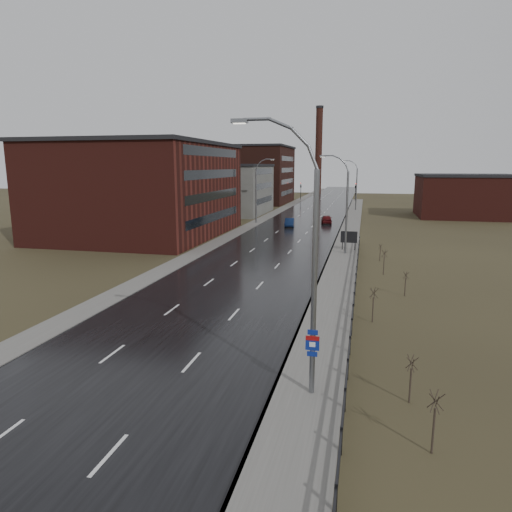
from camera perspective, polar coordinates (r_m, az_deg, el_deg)
The scene contains 26 objects.
ground at distance 22.45m, azimuth -17.65°, elevation -16.20°, with size 320.00×320.00×0.00m, color #2D2819.
road at distance 78.31m, azimuth 5.38°, elevation 3.75°, with size 14.00×300.00×0.06m, color black.
sidewalk_right at distance 52.91m, azimuth 10.81°, elevation 0.07°, with size 3.20×180.00×0.18m, color #595651.
curb_right at distance 53.00m, azimuth 9.17°, elevation 0.14°, with size 0.16×180.00×0.18m, color slate.
sidewalk_left at distance 79.84m, azimuth -0.47°, elevation 3.97°, with size 2.40×260.00×0.12m, color #595651.
warehouse_near at distance 69.64m, azimuth -13.90°, elevation 8.12°, with size 22.44×28.56×13.50m.
warehouse_mid at distance 99.28m, azimuth -3.51°, elevation 8.38°, with size 16.32×20.40×10.50m.
warehouse_far at distance 129.40m, azimuth -1.78°, elevation 10.16°, with size 26.52×24.48×15.50m.
building_right at distance 100.99m, azimuth 24.70°, elevation 6.87°, with size 18.36×16.32×8.50m.
smokestack at distance 167.83m, azimuth 7.83°, elevation 12.95°, with size 2.70×2.70×30.70m.
streetlight_main at distance 19.47m, azimuth 6.40°, elevation -0.95°, with size 3.91×0.29×12.11m.
streetlight_right_mid at distance 53.13m, azimuth 10.98°, elevation 6.37°, with size 3.36×0.28×11.35m.
streetlight_left at distance 81.14m, azimuth 0.21°, elevation 8.18°, with size 3.36×0.28×11.35m.
streetlight_right_far at distance 107.01m, azimuth 12.30°, elevation 8.66°, with size 3.36×0.28×11.35m.
guardrail at distance 36.46m, azimuth 12.25°, elevation -4.03°, with size 0.10×53.05×1.10m.
shrub_a at distance 18.28m, azimuth 21.37°, elevation -18.66°, with size 0.56×0.60×2.38m.
shrub_b at distance 21.41m, azimuth 18.78°, elevation -14.25°, with size 0.51×0.54×2.16m.
shrub_c at distance 30.96m, azimuth 14.43°, elevation -5.85°, with size 0.56×0.59×2.34m.
shrub_d at distance 37.84m, azimuth 18.17°, elevation -3.25°, with size 0.47×0.50×1.98m.
shrub_e at distance 44.56m, azimuth 15.71°, elevation -0.68°, with size 0.57×0.60×2.40m.
shrub_f at distance 50.97m, azimuth 15.26°, elevation 0.48°, with size 0.45×0.47×1.87m.
billboard at distance 55.87m, azimuth 11.54°, elevation 2.26°, with size 1.96×0.17×2.44m.
traffic_light_left at distance 138.29m, azimuth 5.63°, elevation 8.87°, with size 0.58×2.73×5.30m.
traffic_light_right at distance 137.04m, azimuth 12.35°, elevation 8.65°, with size 0.58×2.73×5.30m.
car_near at distance 77.15m, azimuth 4.21°, elevation 4.17°, with size 1.50×4.29×1.41m, color #0B193A.
car_far at distance 82.22m, azimuth 8.81°, elevation 4.54°, with size 1.81×4.51×1.54m, color #510D10.
Camera 1 is at (10.73, -16.90, 10.14)m, focal length 32.00 mm.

